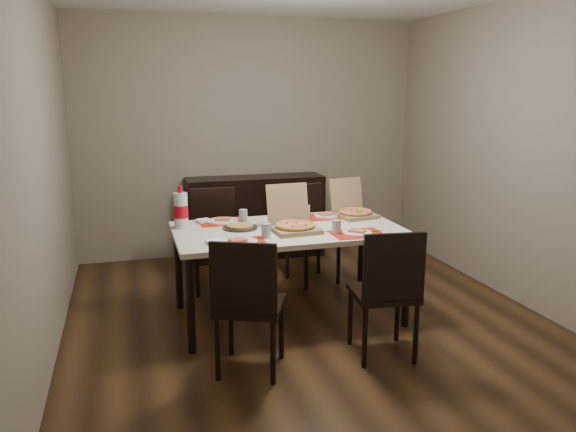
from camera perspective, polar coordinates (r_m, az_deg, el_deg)
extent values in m
cube|color=#3D2712|center=(4.74, 1.69, -10.17)|extent=(3.80, 4.00, 0.02)
cube|color=gray|center=(6.33, -3.88, 7.88)|extent=(3.80, 0.02, 2.60)
cube|color=gray|center=(4.22, -23.78, 4.39)|extent=(0.02, 4.00, 2.60)
cube|color=gray|center=(5.30, 21.95, 6.05)|extent=(0.02, 4.00, 2.60)
cube|color=black|center=(6.24, -3.31, -0.09)|extent=(1.50, 0.40, 0.90)
cube|color=beige|center=(4.49, 0.00, -1.49)|extent=(1.80, 1.00, 0.04)
cylinder|color=black|center=(4.04, -9.87, -8.95)|extent=(0.06, 0.06, 0.71)
cylinder|color=black|center=(4.51, 11.96, -6.67)|extent=(0.06, 0.06, 0.71)
cylinder|color=black|center=(4.86, -11.07, -5.21)|extent=(0.06, 0.06, 0.71)
cylinder|color=black|center=(5.27, 7.47, -3.67)|extent=(0.06, 0.06, 0.71)
cube|color=black|center=(3.73, -3.86, -9.06)|extent=(0.56, 0.56, 0.04)
cube|color=black|center=(3.47, -4.57, -6.37)|extent=(0.40, 0.20, 0.46)
cylinder|color=black|center=(3.71, -7.19, -13.26)|extent=(0.04, 0.04, 0.43)
cylinder|color=black|center=(3.64, -1.54, -13.71)|extent=(0.04, 0.04, 0.43)
cylinder|color=black|center=(4.02, -5.84, -11.06)|extent=(0.04, 0.04, 0.43)
cylinder|color=black|center=(3.96, -0.67, -11.41)|extent=(0.04, 0.04, 0.43)
cube|color=black|center=(3.99, 9.64, -7.74)|extent=(0.47, 0.47, 0.04)
cube|color=black|center=(3.74, 10.72, -5.14)|extent=(0.42, 0.08, 0.46)
cylinder|color=black|center=(3.87, 7.80, -12.12)|extent=(0.04, 0.04, 0.43)
cylinder|color=black|center=(3.98, 12.86, -11.58)|extent=(0.04, 0.04, 0.43)
cylinder|color=black|center=(4.18, 6.34, -10.10)|extent=(0.04, 0.04, 0.43)
cylinder|color=black|center=(4.29, 11.05, -9.68)|extent=(0.04, 0.04, 0.43)
cube|color=black|center=(5.24, -7.41, -2.69)|extent=(0.45, 0.45, 0.04)
cube|color=black|center=(5.36, -7.64, 0.42)|extent=(0.42, 0.06, 0.46)
cylinder|color=black|center=(5.49, -5.61, -4.47)|extent=(0.04, 0.04, 0.43)
cylinder|color=black|center=(5.47, -9.37, -4.66)|extent=(0.04, 0.04, 0.43)
cylinder|color=black|center=(5.15, -5.17, -5.64)|extent=(0.04, 0.04, 0.43)
cylinder|color=black|center=(5.12, -9.19, -5.84)|extent=(0.04, 0.04, 0.43)
cube|color=black|center=(5.41, 2.54, -2.09)|extent=(0.50, 0.50, 0.04)
cube|color=black|center=(5.51, 1.53, 0.87)|extent=(0.42, 0.12, 0.46)
cylinder|color=black|center=(5.71, 3.12, -3.74)|extent=(0.04, 0.04, 0.43)
cylinder|color=black|center=(5.54, -0.05, -4.26)|extent=(0.04, 0.04, 0.43)
cylinder|color=black|center=(5.42, 5.14, -4.67)|extent=(0.04, 0.04, 0.43)
cylinder|color=black|center=(5.24, 1.86, -5.26)|extent=(0.04, 0.04, 0.43)
cube|color=red|center=(4.06, -5.10, -2.76)|extent=(0.40, 0.30, 0.00)
cylinder|color=white|center=(4.06, -5.10, -2.65)|extent=(0.28, 0.28, 0.01)
cube|color=tan|center=(4.06, -5.11, -2.45)|extent=(0.14, 0.11, 0.02)
cylinder|color=#93949C|center=(4.18, -2.26, -1.51)|extent=(0.07, 0.07, 0.11)
cube|color=#B2B2B7|center=(4.05, -7.00, -2.84)|extent=(0.20, 0.04, 0.00)
cube|color=white|center=(4.07, -7.42, -2.61)|extent=(0.13, 0.13, 0.02)
cube|color=red|center=(4.34, 7.04, -1.78)|extent=(0.40, 0.30, 0.00)
cylinder|color=white|center=(4.34, 7.04, -1.68)|extent=(0.23, 0.23, 0.01)
cube|color=tan|center=(4.34, 7.05, -1.49)|extent=(0.15, 0.15, 0.02)
cylinder|color=#93949C|center=(4.31, 4.96, -1.13)|extent=(0.07, 0.07, 0.11)
cube|color=#B2B2B7|center=(4.41, 8.53, -1.61)|extent=(0.20, 0.04, 0.00)
cube|color=red|center=(4.72, -6.57, -0.59)|extent=(0.40, 0.30, 0.00)
cylinder|color=white|center=(4.72, -6.58, -0.49)|extent=(0.26, 0.26, 0.01)
cube|color=tan|center=(4.72, -6.58, -0.32)|extent=(0.15, 0.13, 0.02)
cylinder|color=#93949C|center=(4.67, -4.57, -0.01)|extent=(0.07, 0.07, 0.11)
cube|color=#B2B2B7|center=(4.69, -8.23, -0.72)|extent=(0.20, 0.04, 0.00)
cube|color=white|center=(4.73, -8.57, -0.46)|extent=(0.13, 0.13, 0.02)
cube|color=red|center=(4.90, 3.94, -0.03)|extent=(0.40, 0.30, 0.00)
cylinder|color=white|center=(4.90, 3.94, 0.06)|extent=(0.23, 0.23, 0.01)
cube|color=tan|center=(4.90, 3.94, 0.23)|extent=(0.14, 0.12, 0.02)
cylinder|color=#93949C|center=(4.83, 1.85, 0.45)|extent=(0.07, 0.07, 0.11)
cube|color=#B2B2B7|center=(4.97, 6.08, 0.11)|extent=(0.20, 0.04, 0.00)
cube|color=white|center=(4.42, 0.26, -1.32)|extent=(0.15, 0.15, 0.02)
cube|color=olive|center=(4.38, 0.72, -1.36)|extent=(0.37, 0.37, 0.03)
cube|color=olive|center=(4.50, -0.05, 1.31)|extent=(0.35, 0.10, 0.31)
cylinder|color=tan|center=(4.37, 0.72, -1.02)|extent=(0.32, 0.32, 0.02)
cube|color=olive|center=(4.91, 6.84, 0.08)|extent=(0.36, 0.36, 0.03)
cube|color=olive|center=(5.01, 5.92, 2.23)|extent=(0.32, 0.12, 0.28)
cylinder|color=tan|center=(4.90, 6.85, 0.36)|extent=(0.31, 0.31, 0.02)
cylinder|color=black|center=(4.49, -4.87, -1.18)|extent=(0.28, 0.28, 0.01)
cylinder|color=#B08943|center=(4.49, -4.88, -1.00)|extent=(0.21, 0.21, 0.02)
imported|color=white|center=(4.70, 0.76, -0.41)|extent=(0.14, 0.14, 0.03)
cylinder|color=silver|center=(4.53, -10.83, 0.54)|extent=(0.11, 0.11, 0.29)
cylinder|color=#B50819|center=(4.54, -10.82, 0.47)|extent=(0.11, 0.11, 0.10)
cylinder|color=#B50819|center=(4.50, -10.92, 2.66)|extent=(0.04, 0.04, 0.06)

